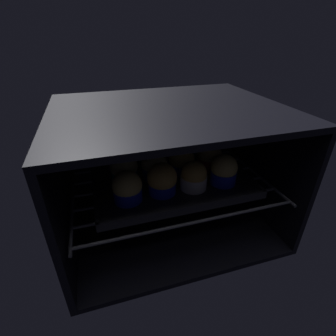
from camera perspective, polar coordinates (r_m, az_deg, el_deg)
oven_cavity at (r=75.60cm, az=-0.72°, el=0.88°), size 59.00×47.00×37.00cm
oven_rack at (r=73.81cm, az=0.23°, el=-2.94°), size 54.80×42.00×0.80cm
baking_tray at (r=74.06cm, az=0.00°, el=-1.85°), size 43.12×34.49×2.20cm
muffin_row0_col0 at (r=62.23cm, az=-9.27°, el=-4.53°), size 7.42×7.42×8.01cm
muffin_row0_col1 at (r=64.09cm, az=-1.36°, el=-2.77°), size 7.77×7.77×8.41cm
muffin_row0_col2 at (r=66.49cm, az=5.87°, el=-1.92°), size 7.15×7.15×7.79cm
muffin_row0_col3 at (r=69.76cm, az=12.59°, el=-0.55°), size 7.21×7.21×8.51cm
muffin_row1_col0 at (r=69.34cm, az=-9.96°, el=-0.25°), size 7.50×7.50×8.84cm
muffin_row1_col1 at (r=70.98cm, az=-3.14°, el=0.52°), size 7.37×7.37×8.36cm
muffin_row1_col2 at (r=73.45cm, az=3.08°, el=1.64°), size 7.59×7.59×8.22cm
muffin_row1_col3 at (r=76.35cm, az=9.37°, el=2.69°), size 7.25×7.25×8.93cm
muffin_row2_col0 at (r=77.20cm, az=-11.31°, el=2.89°), size 7.59×7.59×8.92cm
muffin_row2_col1 at (r=78.42cm, az=-4.66°, el=3.78°), size 7.53×7.53×8.88cm
muffin_row2_col2 at (r=80.00cm, az=1.08°, el=4.31°), size 7.49×7.49×8.65cm
muffin_row2_col3 at (r=83.55cm, az=6.74°, el=4.99°), size 7.56×7.56×8.22cm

